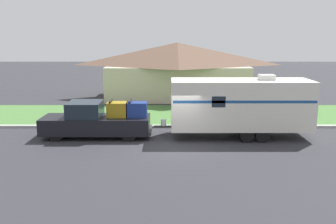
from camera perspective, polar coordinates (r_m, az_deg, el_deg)
The scene contains 7 objects.
ground_plane at distance 19.13m, azimuth 1.40°, elevation -5.10°, with size 120.00×120.00×0.00m, color #2D2D33.
curb_strip at distance 22.73m, azimuth 1.20°, elevation -2.19°, with size 80.00×0.30×0.14m.
lawn_strip at distance 26.30m, azimuth 1.06°, elevation -0.40°, with size 80.00×7.00×0.03m.
house_across_street at distance 33.34m, azimuth 1.60°, elevation 6.53°, with size 13.04×7.09×4.86m.
pickup_truck at distance 20.82m, azimuth -10.56°, elevation -1.31°, with size 5.96×2.00×2.06m.
travel_trailer at distance 20.65m, azimuth 11.17°, elevation 1.18°, with size 8.46×2.42×3.44m.
mailbox at distance 24.60m, azimuth 18.29°, elevation 0.64°, with size 0.48×0.20×1.38m.
Camera 1 is at (-0.41, -18.31, 5.54)m, focal length 40.00 mm.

